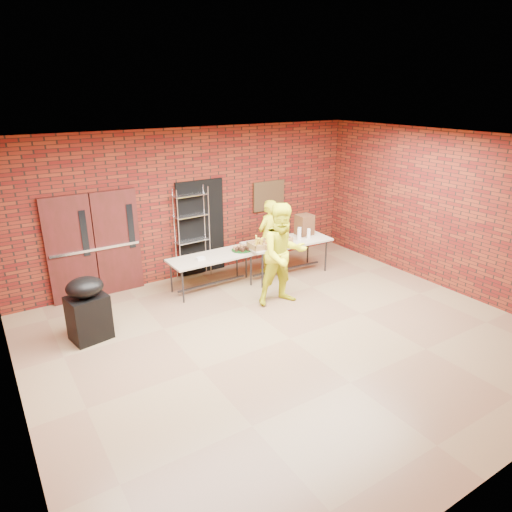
% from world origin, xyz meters
% --- Properties ---
extents(room, '(8.08, 7.08, 3.28)m').
position_xyz_m(room, '(0.00, 0.00, 1.60)').
color(room, '#846447').
rests_on(room, ground).
extents(double_doors, '(1.78, 0.12, 2.10)m').
position_xyz_m(double_doors, '(-2.20, 3.44, 1.05)').
color(double_doors, '#491415').
rests_on(double_doors, room).
extents(dark_doorway, '(1.10, 0.06, 2.10)m').
position_xyz_m(dark_doorway, '(0.10, 3.46, 1.05)').
color(dark_doorway, black).
rests_on(dark_doorway, room).
extents(bronze_plaque, '(0.85, 0.04, 0.70)m').
position_xyz_m(bronze_plaque, '(1.90, 3.45, 1.55)').
color(bronze_plaque, '#46351C').
rests_on(bronze_plaque, room).
extents(wire_rack, '(0.75, 0.29, 2.01)m').
position_xyz_m(wire_rack, '(-0.18, 3.32, 1.00)').
color(wire_rack, silver).
rests_on(wire_rack, room).
extents(table_left, '(1.75, 0.75, 0.72)m').
position_xyz_m(table_left, '(-0.15, 2.51, 0.66)').
color(table_left, tan).
rests_on(table_left, room).
extents(table_right, '(1.99, 0.93, 0.80)m').
position_xyz_m(table_right, '(1.62, 2.31, 0.73)').
color(table_right, tan).
rests_on(table_right, room).
extents(basket_bananas, '(0.48, 0.37, 0.15)m').
position_xyz_m(basket_bananas, '(0.89, 2.25, 0.86)').
color(basket_bananas, '#A46E42').
rests_on(basket_bananas, table_right).
extents(basket_oranges, '(0.46, 0.36, 0.14)m').
position_xyz_m(basket_oranges, '(1.42, 2.31, 0.86)').
color(basket_oranges, '#A46E42').
rests_on(basket_oranges, table_right).
extents(basket_apples, '(0.45, 0.35, 0.14)m').
position_xyz_m(basket_apples, '(1.10, 2.13, 0.86)').
color(basket_apples, '#A46E42').
rests_on(basket_apples, table_right).
extents(muffin_tray, '(0.42, 0.42, 0.11)m').
position_xyz_m(muffin_tray, '(0.56, 2.49, 0.76)').
color(muffin_tray, '#124514').
rests_on(muffin_tray, table_left).
extents(napkin_box, '(0.17, 0.11, 0.06)m').
position_xyz_m(napkin_box, '(-0.42, 2.45, 0.74)').
color(napkin_box, white).
rests_on(napkin_box, table_left).
extents(coffee_dispenser, '(0.35, 0.32, 0.46)m').
position_xyz_m(coffee_dispenser, '(2.21, 2.46, 1.03)').
color(coffee_dispenser, '#52301C').
rests_on(coffee_dispenser, table_right).
extents(cup_stack_front, '(0.08, 0.08, 0.25)m').
position_xyz_m(cup_stack_front, '(1.86, 2.20, 0.92)').
color(cup_stack_front, white).
rests_on(cup_stack_front, table_right).
extents(cup_stack_mid, '(0.07, 0.07, 0.22)m').
position_xyz_m(cup_stack_mid, '(2.11, 2.17, 0.91)').
color(cup_stack_mid, white).
rests_on(cup_stack_mid, table_right).
extents(cup_stack_back, '(0.08, 0.08, 0.24)m').
position_xyz_m(cup_stack_back, '(1.98, 2.33, 0.92)').
color(cup_stack_back, white).
rests_on(cup_stack_back, table_right).
extents(covered_grill, '(0.68, 0.60, 1.10)m').
position_xyz_m(covered_grill, '(-2.79, 1.81, 0.55)').
color(covered_grill, black).
rests_on(covered_grill, room).
extents(volunteer_woman, '(0.70, 0.57, 1.65)m').
position_xyz_m(volunteer_woman, '(1.41, 2.74, 0.82)').
color(volunteer_woman, yellow).
rests_on(volunteer_woman, room).
extents(volunteer_man, '(1.07, 0.90, 1.98)m').
position_xyz_m(volunteer_man, '(0.71, 1.20, 0.99)').
color(volunteer_man, yellow).
rests_on(volunteer_man, room).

